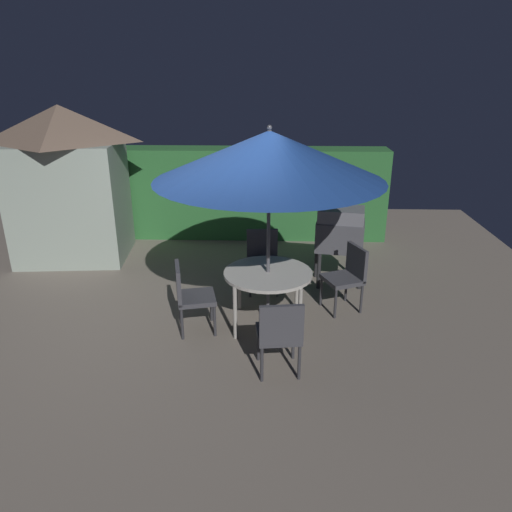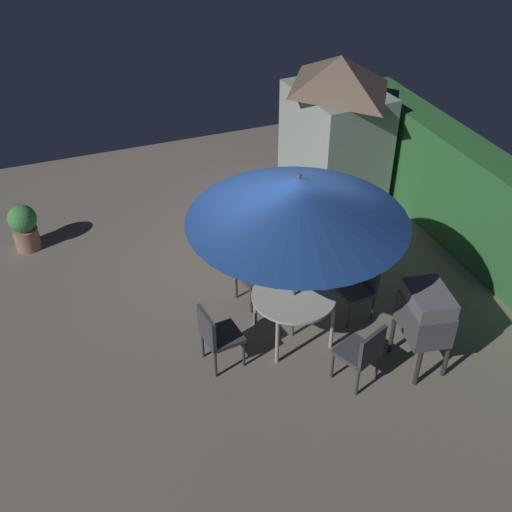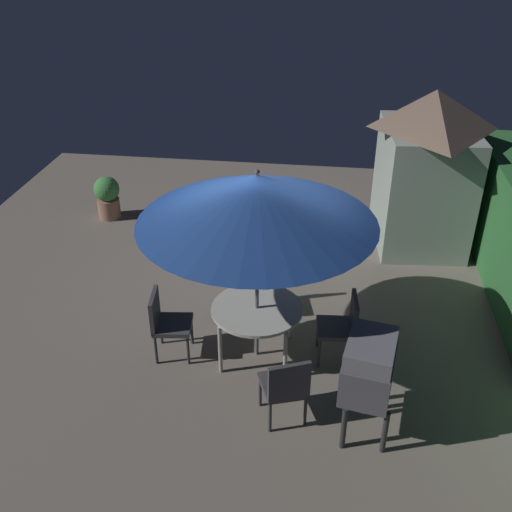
# 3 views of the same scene
# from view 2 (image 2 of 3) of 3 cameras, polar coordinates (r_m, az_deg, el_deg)

# --- Properties ---
(ground_plane) EXTENTS (11.00, 11.00, 0.00)m
(ground_plane) POSITION_cam_2_polar(r_m,az_deg,el_deg) (9.42, 0.82, -3.21)
(ground_plane) COLOR #6B6056
(hedge_backdrop) EXTENTS (6.46, 0.64, 1.72)m
(hedge_backdrop) POSITION_cam_2_polar(r_m,az_deg,el_deg) (10.52, 18.93, 4.94)
(hedge_backdrop) COLOR #28602D
(hedge_backdrop) RESTS_ON ground
(garden_shed) EXTENTS (1.97, 1.59, 2.58)m
(garden_shed) POSITION_cam_2_polar(r_m,az_deg,el_deg) (11.40, 7.32, 11.70)
(garden_shed) COLOR gray
(garden_shed) RESTS_ON ground
(patio_table) EXTENTS (1.12, 1.12, 0.73)m
(patio_table) POSITION_cam_2_polar(r_m,az_deg,el_deg) (8.27, 3.46, -3.88)
(patio_table) COLOR #B2ADA3
(patio_table) RESTS_ON ground
(patio_umbrella) EXTENTS (2.72, 2.72, 2.53)m
(patio_umbrella) POSITION_cam_2_polar(r_m,az_deg,el_deg) (7.39, 3.88, 5.19)
(patio_umbrella) COLOR #4C4C51
(patio_umbrella) RESTS_ON ground
(bbq_grill) EXTENTS (0.78, 0.61, 1.20)m
(bbq_grill) POSITION_cam_2_polar(r_m,az_deg,el_deg) (8.02, 15.24, -5.15)
(bbq_grill) COLOR #47474C
(bbq_grill) RESTS_ON ground
(chair_near_shed) EXTENTS (0.61, 0.60, 0.90)m
(chair_near_shed) POSITION_cam_2_polar(r_m,az_deg,el_deg) (7.84, 9.74, -8.61)
(chair_near_shed) COLOR #38383D
(chair_near_shed) RESTS_ON ground
(chair_far_side) EXTENTS (0.50, 0.50, 0.90)m
(chair_far_side) POSITION_cam_2_polar(r_m,az_deg,el_deg) (8.82, 9.49, -2.61)
(chair_far_side) COLOR #38383D
(chair_far_side) RESTS_ON ground
(chair_toward_hedge) EXTENTS (0.56, 0.55, 0.90)m
(chair_toward_hedge) POSITION_cam_2_polar(r_m,az_deg,el_deg) (8.99, -0.38, -1.19)
(chair_toward_hedge) COLOR #38383D
(chair_toward_hedge) RESTS_ON ground
(chair_toward_house) EXTENTS (0.51, 0.52, 0.90)m
(chair_toward_house) POSITION_cam_2_polar(r_m,az_deg,el_deg) (7.97, -3.65, -7.12)
(chair_toward_house) COLOR #38383D
(chair_toward_house) RESTS_ON ground
(potted_plant_by_shed) EXTENTS (0.46, 0.46, 0.79)m
(potted_plant_by_shed) POSITION_cam_2_polar(r_m,az_deg,el_deg) (10.77, -20.46, 2.56)
(potted_plant_by_shed) COLOR #936651
(potted_plant_by_shed) RESTS_ON ground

